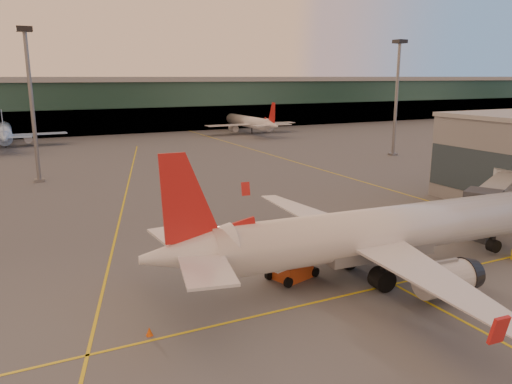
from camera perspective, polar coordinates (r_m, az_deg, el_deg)
name	(u,v)px	position (r m, az deg, el deg)	size (l,w,h in m)	color
ground	(387,321)	(39.52, 14.78, -14.05)	(600.00, 600.00, 0.00)	#4C4F54
taxi_markings	(143,201)	(74.61, -12.78, -1.00)	(100.12, 173.00, 0.01)	yellow
terminal	(90,105)	(169.79, -18.48, 9.39)	(400.00, 20.00, 17.60)	#19382D
mast_west_near	(31,94)	(92.21, -24.34, 10.16)	(2.40, 2.40, 25.60)	slate
mast_east_near	(397,90)	(118.23, 15.80, 11.21)	(2.40, 2.40, 25.60)	slate
main_airplane	(374,234)	(45.84, 13.37, -4.70)	(40.99, 36.95, 12.37)	white
jet_bridge	(500,193)	(66.25, 26.15, -0.10)	(18.23, 11.51, 6.04)	slate
catering_truck	(291,252)	(44.66, 4.02, -6.90)	(6.13, 3.97, 4.39)	#BC461A
pushback_tug	(498,221)	(67.41, 25.91, -2.95)	(3.50, 2.67, 1.60)	black
cone_tail	(149,332)	(37.03, -12.09, -15.33)	(0.49, 0.49, 0.62)	#E2560B
cone_wing_left	(271,222)	(61.46, 1.76, -3.42)	(0.47, 0.47, 0.60)	#E2560B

